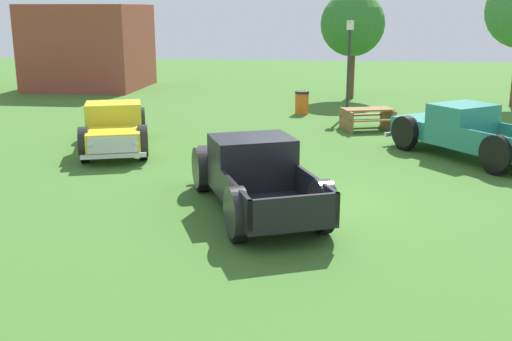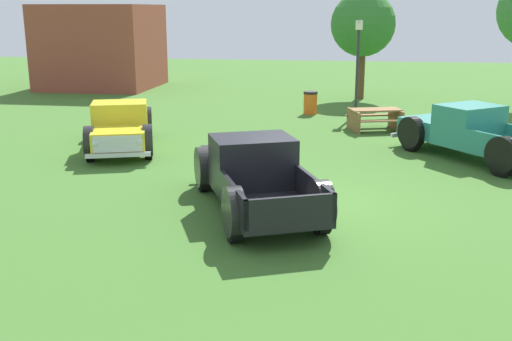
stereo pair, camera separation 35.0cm
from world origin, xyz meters
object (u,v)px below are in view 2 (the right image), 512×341
Objects in this scene: trash_can at (310,103)px; oak_tree_west at (363,25)px; lamp_post_far at (357,66)px; pickup_truck_behind_right at (120,128)px; pickup_truck_behind_left at (466,132)px; pickup_truck_foreground at (252,173)px; picnic_table at (375,117)px.

trash_can is 6.16m from oak_tree_west.
lamp_post_far is at bearing -92.73° from oak_tree_west.
pickup_truck_behind_left is at bearing 3.77° from pickup_truck_behind_right.
pickup_truck_foreground is 1.04× the size of pickup_truck_behind_right.
pickup_truck_foreground is 2.53× the size of picnic_table.
lamp_post_far reaches higher than pickup_truck_foreground.
pickup_truck_behind_right is at bearing -133.73° from lamp_post_far.
lamp_post_far is (7.24, 7.57, 1.32)m from pickup_truck_behind_right.
lamp_post_far is 5.26m from oak_tree_west.
lamp_post_far is 3.50m from picnic_table.
pickup_truck_behind_right is 5.49× the size of trash_can.
trash_can is (-1.88, 0.14, -1.56)m from lamp_post_far.
picnic_table is at bearing -86.99° from oak_tree_west.
oak_tree_west is (-2.93, 11.92, 2.80)m from pickup_truck_behind_left.
pickup_truck_behind_right is at bearing -120.68° from oak_tree_west.
pickup_truck_behind_left is 1.01× the size of oak_tree_west.
picnic_table is 4.09m from trash_can.
lamp_post_far reaches higher than pickup_truck_behind_right.
pickup_truck_foreground is at bearing -134.93° from pickup_truck_behind_left.
pickup_truck_foreground reaches higher than pickup_truck_behind_right.
pickup_truck_behind_right is 9.39m from trash_can.
oak_tree_west is (0.24, 5.04, 1.51)m from lamp_post_far.
pickup_truck_foreground is at bearing -100.74° from lamp_post_far.
pickup_truck_foreground is 5.74× the size of trash_can.
pickup_truck_behind_left is at bearing -54.27° from trash_can.
picnic_table is at bearing -77.72° from lamp_post_far.
pickup_truck_foreground is 12.57m from trash_can.
pickup_truck_foreground is 6.88m from pickup_truck_behind_right.
pickup_truck_foreground is 17.87m from oak_tree_west.
picnic_table is at bearing 29.67° from pickup_truck_behind_right.
pickup_truck_behind_left reaches higher than trash_can.
oak_tree_west is at bearing 81.54° from pickup_truck_foreground.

